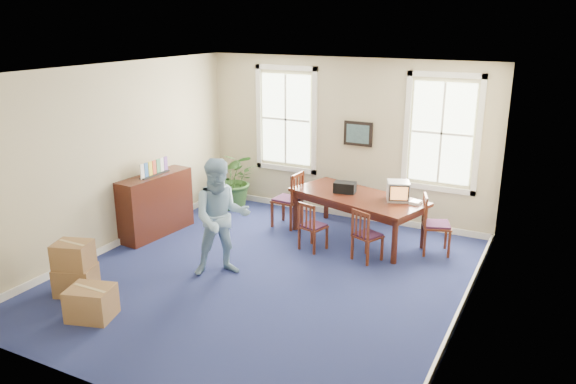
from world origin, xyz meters
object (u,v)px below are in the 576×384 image
at_px(potted_plant, 235,179).
at_px(man, 221,218).
at_px(cardboard_boxes, 91,267).
at_px(crt_tv, 398,191).
at_px(conference_table, 357,217).
at_px(credenza, 156,203).
at_px(chair_near_left, 313,226).

bearing_deg(potted_plant, man, -61.05).
bearing_deg(cardboard_boxes, crt_tv, 48.64).
distance_m(conference_table, credenza, 3.74).
xyz_separation_m(conference_table, credenza, (-3.42, -1.51, 0.19)).
height_order(chair_near_left, cardboard_boxes, chair_near_left).
bearing_deg(man, potted_plant, 79.75).
xyz_separation_m(man, potted_plant, (-1.58, 2.85, -0.32)).
relative_size(conference_table, crt_tv, 5.94).
relative_size(conference_table, man, 1.30).
height_order(conference_table, potted_plant, potted_plant).
bearing_deg(cardboard_boxes, conference_table, 54.83).
relative_size(crt_tv, potted_plant, 0.33).
height_order(man, credenza, man).
xyz_separation_m(chair_near_left, cardboard_boxes, (-2.20, -3.00, -0.02)).
relative_size(potted_plant, cardboard_boxes, 0.84).
relative_size(crt_tv, chair_near_left, 0.46).
relative_size(conference_table, cardboard_boxes, 1.65).
bearing_deg(conference_table, potted_plant, -172.34).
height_order(chair_near_left, potted_plant, potted_plant).
bearing_deg(conference_table, chair_near_left, -104.18).
distance_m(crt_tv, chair_near_left, 1.62).
distance_m(conference_table, chair_near_left, 0.97).
distance_m(credenza, cardboard_boxes, 2.45).
height_order(credenza, potted_plant, potted_plant).
xyz_separation_m(man, credenza, (-2.05, 0.87, -0.34)).
bearing_deg(crt_tv, conference_table, 162.96).
bearing_deg(credenza, potted_plant, 81.25).
height_order(chair_near_left, man, man).
relative_size(chair_near_left, man, 0.47).
bearing_deg(conference_table, man, -103.18).
bearing_deg(chair_near_left, potted_plant, -12.72).
xyz_separation_m(crt_tv, potted_plant, (-3.67, 0.42, -0.38)).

